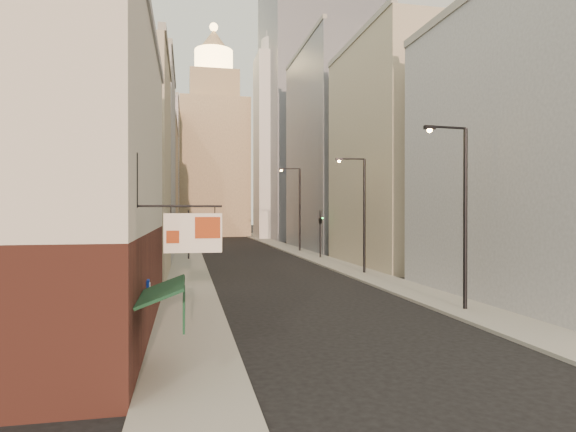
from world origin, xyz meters
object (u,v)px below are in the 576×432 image
at_px(white_tower, 277,139).
at_px(streetlamp_mid, 361,208).
at_px(traffic_light_left, 189,226).
at_px(clock_tower, 214,152).
at_px(streetlamp_near, 461,206).
at_px(streetlamp_far, 298,204).
at_px(traffic_light_right, 320,222).

height_order(white_tower, streetlamp_mid, white_tower).
height_order(white_tower, traffic_light_left, white_tower).
relative_size(clock_tower, white_tower, 1.08).
relative_size(streetlamp_mid, traffic_light_left, 1.78).
bearing_deg(streetlamp_near, clock_tower, 90.81).
bearing_deg(white_tower, clock_tower, 128.16).
xyz_separation_m(clock_tower, traffic_light_left, (-5.48, -53.64, -14.21)).
bearing_deg(traffic_light_left, streetlamp_mid, 148.71).
bearing_deg(streetlamp_far, clock_tower, 110.98).
height_order(streetlamp_near, traffic_light_right, streetlamp_near).
bearing_deg(streetlamp_mid, streetlamp_far, 95.68).
relative_size(traffic_light_left, traffic_light_right, 1.00).
xyz_separation_m(white_tower, traffic_light_right, (-3.17, -40.88, -14.84)).
distance_m(streetlamp_mid, traffic_light_left, 19.21).
relative_size(white_tower, traffic_light_right, 8.30).
bearing_deg(streetlamp_near, white_tower, 82.58).
bearing_deg(clock_tower, streetlamp_mid, -83.72).
bearing_deg(traffic_light_left, clock_tower, -79.63).
distance_m(streetlamp_far, traffic_light_right, 9.48).
bearing_deg(white_tower, traffic_light_left, -112.57).
bearing_deg(streetlamp_mid, white_tower, 92.20).
relative_size(white_tower, streetlamp_near, 4.72).
distance_m(traffic_light_left, traffic_light_right, 13.36).
bearing_deg(traffic_light_right, clock_tower, -78.63).
height_order(clock_tower, white_tower, clock_tower).
relative_size(streetlamp_near, streetlamp_mid, 0.99).
bearing_deg(white_tower, traffic_light_right, -94.44).
xyz_separation_m(white_tower, traffic_light_left, (-16.48, -39.64, -15.18)).
xyz_separation_m(streetlamp_near, streetlamp_far, (0.48, 36.39, 0.80)).
bearing_deg(streetlamp_mid, traffic_light_right, 94.33).
distance_m(streetlamp_near, streetlamp_far, 36.40).
height_order(white_tower, traffic_light_right, white_tower).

